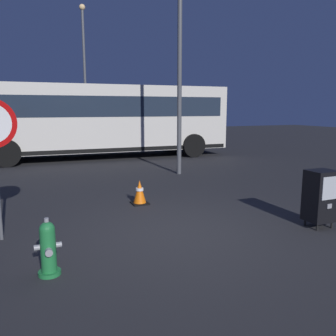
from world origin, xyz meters
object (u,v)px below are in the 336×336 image
fire_hydrant (48,248)px  bus_near (102,117)px  bus_far (53,115)px  traffic_cone (140,192)px  newspaper_box_primary (320,196)px  street_light_near_left (84,66)px  street_light_near_right (180,34)px

fire_hydrant → bus_near: 10.80m
bus_far → traffic_cone: bearing=-92.6°
newspaper_box_primary → traffic_cone: 3.63m
street_light_near_left → street_light_near_right: 9.75m
bus_far → bus_near: bearing=-78.3°
fire_hydrant → traffic_cone: bearing=52.6°
street_light_near_left → street_light_near_right: street_light_near_left is taller
bus_far → street_light_near_left: size_ratio=1.43×
fire_hydrant → street_light_near_right: street_light_near_right is taller
newspaper_box_primary → street_light_near_right: size_ratio=0.14×
bus_near → bus_far: bearing=109.7°
street_light_near_left → fire_hydrant: bearing=-101.3°
fire_hydrant → newspaper_box_primary: size_ratio=0.73×
newspaper_box_primary → bus_far: size_ratio=0.10×
fire_hydrant → street_light_near_right: bearing=52.3°
bus_near → street_light_near_right: street_light_near_right is taller
traffic_cone → street_light_near_right: 5.45m
street_light_near_right → fire_hydrant: bearing=-127.7°
bus_near → street_light_near_left: (0.17, 4.97, 2.61)m
fire_hydrant → bus_far: 15.36m
fire_hydrant → street_light_near_left: size_ratio=0.10×
fire_hydrant → traffic_cone: size_ratio=1.41×
newspaper_box_primary → street_light_near_left: street_light_near_left is taller
street_light_near_left → street_light_near_right: (1.27, -9.67, -0.04)m
fire_hydrant → street_light_near_right: (4.33, 5.62, 3.92)m
bus_far → fire_hydrant: bearing=-101.0°
bus_near → street_light_near_left: 5.62m
bus_near → street_light_near_left: street_light_near_left is taller
newspaper_box_primary → bus_near: size_ratio=0.10×
traffic_cone → bus_far: 12.64m
fire_hydrant → street_light_near_right: size_ratio=0.10×
newspaper_box_primary → fire_hydrant: bearing=-179.3°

